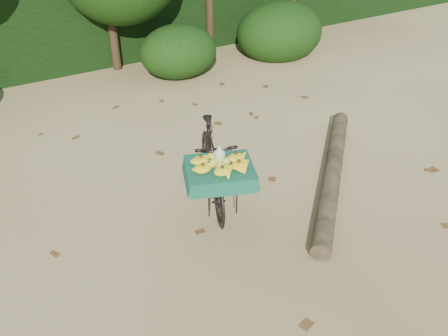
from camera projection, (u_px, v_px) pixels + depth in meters
ground at (218, 210)px, 6.09m from camera, size 80.00×80.00×0.00m
vendor_bicycle at (212, 164)px, 5.98m from camera, size 1.20×1.90×1.07m
fallen_log at (333, 173)px, 6.59m from camera, size 2.54×2.51×0.24m
hedge_backdrop at (74, 18)px, 10.15m from camera, size 26.00×1.80×1.80m
bush_clumps at (132, 63)px, 9.16m from camera, size 8.80×1.70×0.90m
leaf_litter at (195, 184)px, 6.56m from camera, size 7.00×7.30×0.01m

